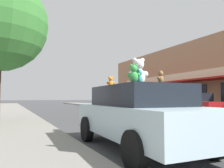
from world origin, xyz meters
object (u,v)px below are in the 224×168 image
object	(u,v)px
plush_art_car	(139,115)
parked_car_far_center	(188,105)
teddy_bear_brown	(161,77)
teddy_bear_green	(134,74)
teddy_bear_giant	(138,72)
teddy_bear_orange	(111,82)
parked_car_far_right	(141,103)
teddy_bear_black	(135,76)
teddy_bear_teal	(139,77)

from	to	relation	value
plush_art_car	parked_car_far_center	xyz separation A→B (m)	(7.19, 5.73, -0.01)
teddy_bear_brown	teddy_bear_green	size ratio (longest dim) A/B	0.74
teddy_bear_giant	teddy_bear_orange	xyz separation A→B (m)	(-0.22, 1.15, -0.17)
plush_art_car	parked_car_far_right	xyz separation A→B (m)	(7.19, 11.04, -0.02)
teddy_bear_black	parked_car_far_right	distance (m)	14.06
teddy_bear_black	plush_art_car	bearing A→B (deg)	-137.87
teddy_bear_black	parked_car_far_center	bearing A→B (deg)	-151.27
plush_art_car	teddy_bear_black	bearing A→B (deg)	-124.61
teddy_bear_teal	teddy_bear_black	bearing A→B (deg)	-8.46
teddy_bear_black	parked_car_far_right	world-z (taller)	teddy_bear_black
parked_car_far_center	teddy_bear_black	bearing A→B (deg)	-140.21
parked_car_far_center	parked_car_far_right	world-z (taller)	parked_car_far_center
teddy_bear_orange	parked_car_far_center	size ratio (longest dim) A/B	0.07
teddy_bear_brown	parked_car_far_center	bearing A→B (deg)	-156.99
teddy_bear_green	plush_art_car	bearing A→B (deg)	-99.56
plush_art_car	teddy_bear_black	size ratio (longest dim) A/B	14.26
plush_art_car	parked_car_far_right	distance (m)	13.17
teddy_bear_brown	teddy_bear_teal	world-z (taller)	teddy_bear_teal
teddy_bear_teal	teddy_bear_giant	bearing A→B (deg)	-161.91
plush_art_car	teddy_bear_orange	world-z (taller)	teddy_bear_orange
plush_art_car	teddy_bear_black	distance (m)	1.22
teddy_bear_giant	teddy_bear_teal	size ratio (longest dim) A/B	2.16
teddy_bear_green	teddy_bear_orange	bearing A→B (deg)	-74.69
plush_art_car	teddy_bear_green	size ratio (longest dim) A/B	12.32
teddy_bear_orange	parked_car_far_right	world-z (taller)	teddy_bear_orange
teddy_bear_teal	parked_car_far_center	size ratio (longest dim) A/B	0.07
teddy_bear_giant	parked_car_far_center	size ratio (longest dim) A/B	0.14
plush_art_car	parked_car_far_right	bearing A→B (deg)	59.13
parked_car_far_center	teddy_bear_giant	bearing A→B (deg)	-141.31
teddy_bear_teal	parked_car_far_right	xyz separation A→B (m)	(7.52, 11.61, -0.88)
plush_art_car	teddy_bear_teal	world-z (taller)	teddy_bear_teal
plush_art_car	teddy_bear_giant	distance (m)	1.04
teddy_bear_brown	teddy_bear_green	xyz separation A→B (m)	(-0.64, 0.03, 0.05)
teddy_bear_green	teddy_bear_brown	bearing A→B (deg)	-155.47
plush_art_car	teddy_bear_brown	distance (m)	1.24
teddy_bear_brown	teddy_bear_teal	distance (m)	0.46
teddy_bear_teal	parked_car_far_right	bearing A→B (deg)	-164.03
teddy_bear_brown	teddy_bear_black	size ratio (longest dim) A/B	0.85
teddy_bear_black	teddy_bear_teal	xyz separation A→B (m)	(0.18, 0.12, -0.00)
teddy_bear_orange	parked_car_far_right	size ratio (longest dim) A/B	0.07
plush_art_car	teddy_bear_brown	world-z (taller)	teddy_bear_brown
teddy_bear_brown	teddy_bear_teal	size ratio (longest dim) A/B	0.86
plush_art_car	teddy_bear_teal	bearing A→B (deg)	-118.09
teddy_bear_orange	teddy_bear_brown	bearing A→B (deg)	122.55
teddy_bear_brown	teddy_bear_green	world-z (taller)	teddy_bear_green
teddy_bear_orange	teddy_bear_black	bearing A→B (deg)	107.58
teddy_bear_brown	teddy_bear_orange	world-z (taller)	teddy_bear_orange
teddy_bear_giant	teddy_bear_orange	distance (m)	1.19
teddy_bear_giant	parked_car_far_right	xyz separation A→B (m)	(7.21, 11.09, -1.06)
plush_art_car	teddy_bear_teal	distance (m)	1.09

